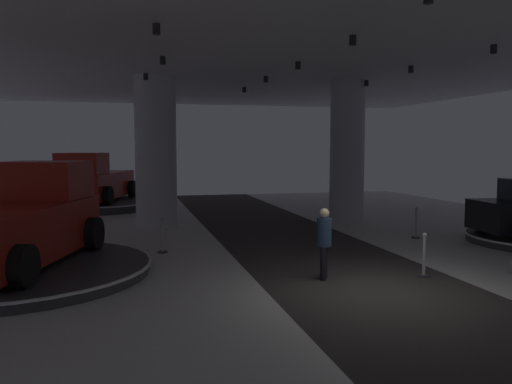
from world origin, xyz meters
TOP-DOWN VIEW (x-y plane):
  - ground at (0.00, 0.00)m, footprint 24.00×44.00m
  - ceiling_with_spotlights at (-0.00, 0.00)m, footprint 24.00×44.00m
  - column_left at (-3.90, 9.94)m, footprint 1.50×1.50m
  - column_right at (3.42, 9.43)m, footprint 1.33×1.33m
  - display_platform_deep_left at (-6.39, 16.33)m, footprint 5.68×5.68m
  - pickup_truck_deep_left at (-6.48, 16.02)m, footprint 3.83×5.68m
  - display_platform_mid_left at (-7.43, 3.20)m, footprint 6.12×6.12m
  - pickup_truck_mid_left at (-7.34, 3.51)m, footprint 3.81×5.68m
  - visitor_walking_near at (-0.73, 1.26)m, footprint 0.32×0.32m
  - stanchion_a at (-4.00, 5.08)m, footprint 0.28×0.28m
  - stanchion_b at (1.57, 0.97)m, footprint 0.28×0.28m
  - stanchion_c at (4.07, 5.44)m, footprint 0.28×0.28m

SIDE VIEW (x-z plane):
  - ground at x=0.00m, z-range -0.05..0.00m
  - display_platform_mid_left at x=-7.43m, z-range 0.02..0.28m
  - display_platform_deep_left at x=-6.39m, z-range 0.02..0.40m
  - stanchion_a at x=-4.00m, z-range -0.13..0.88m
  - stanchion_b at x=1.57m, z-range -0.13..0.88m
  - stanchion_c at x=4.07m, z-range -0.13..0.88m
  - visitor_walking_near at x=-0.73m, z-range 0.11..1.70m
  - pickup_truck_mid_left at x=-7.34m, z-range 0.05..2.35m
  - pickup_truck_deep_left at x=-6.48m, z-range 0.16..2.46m
  - column_left at x=-3.90m, z-range 0.00..5.50m
  - column_right at x=3.42m, z-range 0.00..5.50m
  - ceiling_with_spotlights at x=0.00m, z-range 5.35..5.74m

